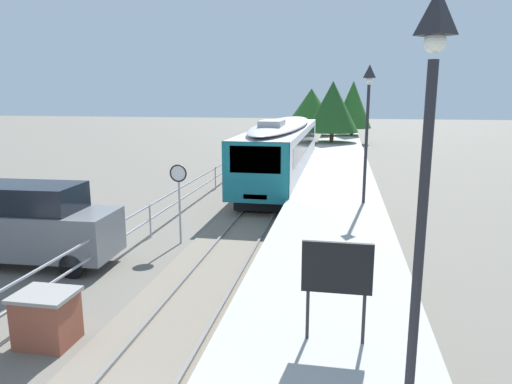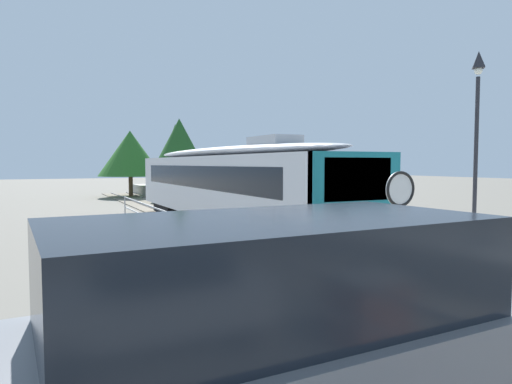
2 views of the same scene
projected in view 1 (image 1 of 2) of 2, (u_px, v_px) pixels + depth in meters
The scene contains 14 objects.
ground_plane at pixel (225, 186), 26.68m from camera, with size 160.00×160.00×0.00m, color #6B665B.
track_rails at pixel (277, 188), 26.15m from camera, with size 3.20×60.00×0.14m.
commuter_train at pixel (283, 146), 27.98m from camera, with size 2.82×18.55×3.74m.
station_platform at pixel (336, 182), 25.49m from camera, with size 3.90×60.00×0.90m, color #A8A59E.
platform_lamp_near_end at pixel (428, 140), 5.27m from camera, with size 0.34×0.34×5.35m.
platform_lamp_mid_platform at pixel (368, 108), 17.90m from camera, with size 0.34×0.34×5.35m.
platform_notice_board at pixel (337, 271), 7.92m from camera, with size 1.20×0.08×1.80m.
speed_limit_sign at pixel (179, 184), 16.00m from camera, with size 0.61×0.10×2.81m.
brick_utility_cabinet at pixel (47, 318), 9.72m from camera, with size 1.21×0.99×1.13m.
carpark_fence at pixel (150, 213), 16.92m from camera, with size 0.06×36.06×1.25m.
parked_van_grey at pixel (33, 224), 14.14m from camera, with size 4.97×2.14×2.51m.
tree_behind_carpark at pixel (311, 108), 49.29m from camera, with size 5.55×5.55×5.80m.
tree_behind_station_far at pixel (333, 107), 42.08m from camera, with size 4.76×4.76×6.35m.
tree_distant_left at pixel (353, 105), 49.30m from camera, with size 4.02×4.02×6.59m.
Camera 1 is at (3.44, -3.45, 5.12)m, focal length 32.79 mm.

